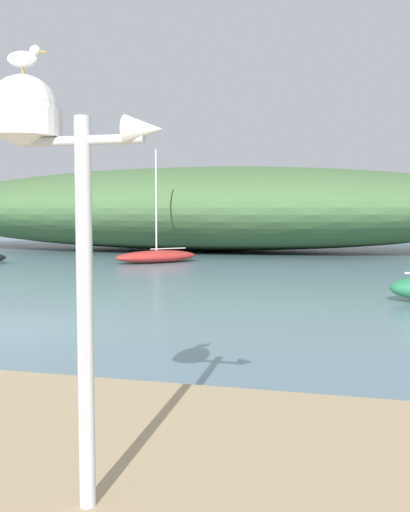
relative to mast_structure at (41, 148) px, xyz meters
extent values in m
plane|color=slate|center=(-4.78, 6.69, -2.85)|extent=(120.00, 120.00, 0.00)
ellipsoid|color=#476B3D|center=(-7.81, 33.71, -0.15)|extent=(41.06, 15.95, 5.40)
cylinder|color=silver|center=(0.33, 0.00, -1.21)|extent=(0.12, 0.12, 2.87)
cylinder|color=silver|center=(0.33, 0.00, 0.05)|extent=(0.93, 0.07, 0.07)
cylinder|color=white|center=(-0.13, 0.00, 0.18)|extent=(0.56, 0.56, 0.19)
sphere|color=white|center=(-0.13, 0.00, 0.28)|extent=(0.51, 0.51, 0.51)
cone|color=silver|center=(0.80, 0.00, 0.11)|extent=(0.27, 0.22, 0.22)
cylinder|color=orange|center=(-0.14, 0.02, 0.56)|extent=(0.01, 0.01, 0.05)
cylinder|color=orange|center=(-0.12, -0.02, 0.56)|extent=(0.01, 0.01, 0.05)
ellipsoid|color=white|center=(-0.13, 0.00, 0.64)|extent=(0.24, 0.16, 0.12)
ellipsoid|color=#9EA0A8|center=(-0.13, 0.00, 0.67)|extent=(0.22, 0.14, 0.04)
sphere|color=white|center=(-0.04, 0.03, 0.71)|extent=(0.08, 0.08, 0.08)
cone|color=gold|center=(0.01, 0.05, 0.70)|extent=(0.05, 0.04, 0.02)
ellipsoid|color=#B72D28|center=(-7.19, 23.06, -2.55)|extent=(4.00, 4.08, 0.60)
cylinder|color=silver|center=(-7.19, 23.06, 0.11)|extent=(0.08, 0.08, 5.07)
cylinder|color=silver|center=(-6.74, 23.52, -2.18)|extent=(1.38, 1.43, 0.06)
camera|label=1|loc=(2.24, -3.87, -0.48)|focal=41.11mm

